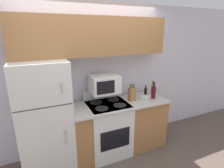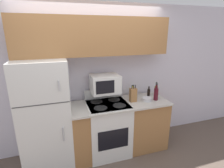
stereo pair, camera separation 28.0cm
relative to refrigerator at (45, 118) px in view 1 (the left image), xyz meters
The scene contains 13 objects.
ground_plane 1.24m from the refrigerator, 21.22° to the right, with size 12.00×12.00×0.00m, color brown.
wall_back 1.00m from the refrigerator, 23.28° to the left, with size 8.00×0.05×2.55m.
lower_cabinets 1.26m from the refrigerator, ahead, with size 1.67×0.65×0.92m.
refrigerator is the anchor object (origin of this frame).
upper_cabinets 1.43m from the refrigerator, 10.69° to the left, with size 2.40×0.35×0.59m.
stove 1.05m from the refrigerator, ahead, with size 0.69×0.63×1.09m.
microwave 1.05m from the refrigerator, ahead, with size 0.47×0.37×0.30m.
knife_block 1.44m from the refrigerator, ahead, with size 0.11×0.09×0.30m.
bowl 1.68m from the refrigerator, ahead, with size 0.17×0.17×0.06m.
bottle_cooking_spray 1.55m from the refrigerator, ahead, with size 0.06×0.06×0.22m.
bottle_wine_red 1.85m from the refrigerator, ahead, with size 0.08×0.08×0.30m.
bottle_soy_sauce 1.83m from the refrigerator, ahead, with size 0.05×0.05×0.18m.
bottle_olive_oil 1.97m from the refrigerator, ahead, with size 0.06×0.06×0.26m.
Camera 1 is at (-0.87, -2.18, 2.08)m, focal length 28.00 mm.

